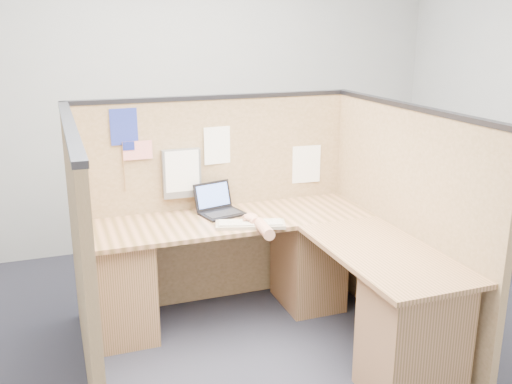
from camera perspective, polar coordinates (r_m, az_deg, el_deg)
name	(u,v)px	position (r m, az deg, el deg)	size (l,w,h in m)	color
floor	(264,365)	(3.63, 0.83, -16.94)	(5.00, 5.00, 0.00)	black
wall_back	(176,95)	(5.24, -7.98, 9.63)	(5.00, 5.00, 0.00)	#A2A5A7
cubicle_partitions	(241,225)	(3.65, -1.50, -3.27)	(2.06, 1.83, 1.53)	brown
l_desk	(275,283)	(3.73, 1.96, -9.07)	(1.95, 1.75, 0.73)	brown
laptop	(220,206)	(3.99, -3.62, -1.39)	(0.33, 0.33, 0.20)	black
keyboard	(250,224)	(3.73, -0.56, -3.24)	(0.48, 0.28, 0.03)	gray
mouse	(251,221)	(3.76, -0.50, -2.90)	(0.11, 0.07, 0.05)	silver
hand_forearm	(260,225)	(3.64, 0.39, -3.33)	(0.11, 0.39, 0.08)	tan
blue_poster	(124,127)	(3.89, -13.07, 6.38)	(0.18, 0.00, 0.24)	navy
american_flag	(134,152)	(3.92, -12.06, 3.91)	(0.20, 0.01, 0.34)	olive
file_holder	(182,173)	(3.99, -7.44, 1.88)	(0.27, 0.05, 0.34)	slate
paper_left	(218,145)	(4.04, -3.81, 4.67)	(0.21, 0.00, 0.27)	white
paper_right	(306,164)	(4.32, 5.06, 2.78)	(0.22, 0.00, 0.28)	white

